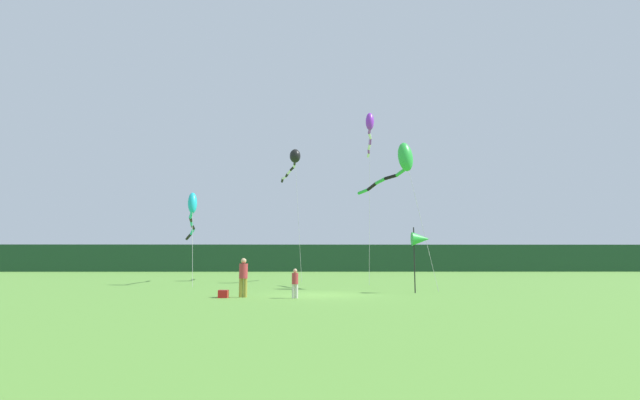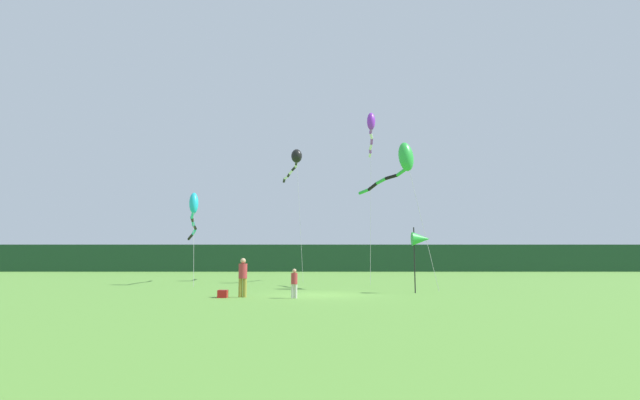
{
  "view_description": "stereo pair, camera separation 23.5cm",
  "coord_description": "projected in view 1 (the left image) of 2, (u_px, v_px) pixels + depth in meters",
  "views": [
    {
      "loc": [
        -0.28,
        -22.93,
        1.67
      ],
      "look_at": [
        0.0,
        6.0,
        5.3
      ],
      "focal_mm": 26.69,
      "sensor_mm": 36.0,
      "label": 1
    },
    {
      "loc": [
        -0.04,
        -22.93,
        1.67
      ],
      "look_at": [
        0.0,
        6.0,
        5.3
      ],
      "focal_mm": 26.69,
      "sensor_mm": 36.0,
      "label": 2
    }
  ],
  "objects": [
    {
      "name": "kite_cyan",
      "position": [
        192.0,
        210.0,
        32.89
      ],
      "size": [
        2.9,
        8.7,
        6.26
      ],
      "color": "#B2B2B2",
      "rests_on": "ground"
    },
    {
      "name": "ground_plane",
      "position": [
        321.0,
        295.0,
        22.54
      ],
      "size": [
        120.0,
        120.0,
        0.0
      ],
      "primitive_type": "plane",
      "color": "#5B9338"
    },
    {
      "name": "kite_green",
      "position": [
        402.0,
        160.0,
        27.98
      ],
      "size": [
        3.79,
        5.5,
        8.57
      ],
      "color": "#B2B2B2",
      "rests_on": "ground"
    },
    {
      "name": "cooler_box",
      "position": [
        223.0,
        294.0,
        20.91
      ],
      "size": [
        0.41,
        0.42,
        0.34
      ],
      "primitive_type": "cube",
      "color": "red",
      "rests_on": "ground"
    },
    {
      "name": "banner_flag_pole",
      "position": [
        421.0,
        240.0,
        24.2
      ],
      "size": [
        0.9,
        0.7,
        3.31
      ],
      "color": "black",
      "rests_on": "ground"
    },
    {
      "name": "distant_treeline",
      "position": [
        317.0,
        258.0,
        67.43
      ],
      "size": [
        108.0,
        2.86,
        3.76
      ],
      "primitive_type": "cube",
      "color": "#1E4228",
      "rests_on": "ground"
    },
    {
      "name": "kite_purple",
      "position": [
        370.0,
        128.0,
        35.72
      ],
      "size": [
        0.93,
        7.04,
        12.54
      ],
      "color": "#B2B2B2",
      "rests_on": "ground"
    },
    {
      "name": "person_adult",
      "position": [
        243.0,
        275.0,
        21.28
      ],
      "size": [
        0.38,
        0.38,
        1.73
      ],
      "color": "olive",
      "rests_on": "ground"
    },
    {
      "name": "kite_black",
      "position": [
        294.0,
        159.0,
        38.52
      ],
      "size": [
        2.07,
        5.73,
        10.56
      ],
      "color": "#B2B2B2",
      "rests_on": "ground"
    },
    {
      "name": "person_child",
      "position": [
        295.0,
        282.0,
        20.69
      ],
      "size": [
        0.28,
        0.28,
        1.27
      ],
      "color": "silver",
      "rests_on": "ground"
    }
  ]
}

